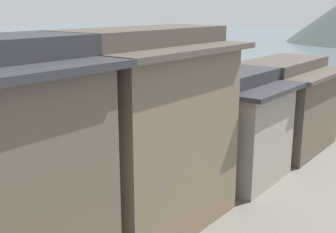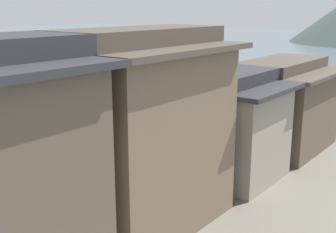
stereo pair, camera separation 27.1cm
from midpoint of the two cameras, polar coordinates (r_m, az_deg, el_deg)
name	(u,v)px [view 2 (the right image)]	position (r m, az deg, el deg)	size (l,w,h in m)	color
boat_moored_nearest	(309,92)	(55.26, 18.44, 3.05)	(1.26, 4.92, 0.71)	#33281E
boat_moored_second	(313,76)	(68.45, 18.88, 5.10)	(2.45, 4.70, 0.77)	#232326
boat_moored_third	(283,107)	(46.98, 15.18, 1.27)	(1.19, 5.47, 0.39)	brown
boat_moored_far	(173,96)	(50.43, 0.87, 2.81)	(4.14, 3.17, 0.74)	#33281E
house_waterfront_nearest	(4,176)	(14.78, -20.48, -7.39)	(6.56, 5.42, 8.74)	brown
house_waterfront_second	(141,131)	(18.88, -3.17, -1.88)	(6.48, 8.20, 8.74)	#75604C
house_waterfront_tall	(227,125)	(24.76, 8.22, -1.16)	(6.87, 5.97, 6.14)	gray
house_waterfront_narrow	(280,105)	(30.78, 14.91, 1.53)	(7.09, 7.93, 6.14)	brown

